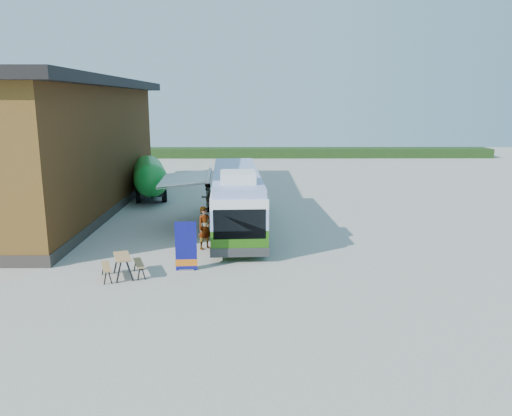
{
  "coord_description": "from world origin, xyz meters",
  "views": [
    {
      "loc": [
        1.29,
        -18.28,
        6.3
      ],
      "look_at": [
        1.45,
        4.34,
        1.4
      ],
      "focal_mm": 35.0,
      "sensor_mm": 36.0,
      "label": 1
    }
  ],
  "objects_px": {
    "banner": "(186,251)",
    "person_b": "(207,197)",
    "picnic_table": "(123,261)",
    "bus": "(236,197)",
    "person_a": "(205,228)",
    "slurry_tanker": "(150,176)"
  },
  "relations": [
    {
      "from": "slurry_tanker",
      "to": "picnic_table",
      "type": "bearing_deg",
      "value": -96.09
    },
    {
      "from": "picnic_table",
      "to": "person_a",
      "type": "distance_m",
      "value": 4.44
    },
    {
      "from": "person_b",
      "to": "slurry_tanker",
      "type": "distance_m",
      "value": 5.75
    },
    {
      "from": "person_a",
      "to": "bus",
      "type": "bearing_deg",
      "value": 26.16
    },
    {
      "from": "banner",
      "to": "person_b",
      "type": "relative_size",
      "value": 1.13
    },
    {
      "from": "picnic_table",
      "to": "person_b",
      "type": "relative_size",
      "value": 1.05
    },
    {
      "from": "bus",
      "to": "person_a",
      "type": "distance_m",
      "value": 3.63
    },
    {
      "from": "bus",
      "to": "banner",
      "type": "height_order",
      "value": "bus"
    },
    {
      "from": "bus",
      "to": "picnic_table",
      "type": "xyz_separation_m",
      "value": [
        -3.91,
        -6.89,
        -1.01
      ]
    },
    {
      "from": "bus",
      "to": "person_b",
      "type": "xyz_separation_m",
      "value": [
        -1.8,
        4.01,
        -0.78
      ]
    },
    {
      "from": "person_a",
      "to": "slurry_tanker",
      "type": "xyz_separation_m",
      "value": [
        -4.63,
        11.35,
        0.55
      ]
    },
    {
      "from": "bus",
      "to": "banner",
      "type": "bearing_deg",
      "value": -108.59
    },
    {
      "from": "person_a",
      "to": "person_b",
      "type": "height_order",
      "value": "person_a"
    },
    {
      "from": "person_b",
      "to": "bus",
      "type": "bearing_deg",
      "value": 71.72
    },
    {
      "from": "banner",
      "to": "person_a",
      "type": "bearing_deg",
      "value": 77.87
    },
    {
      "from": "picnic_table",
      "to": "slurry_tanker",
      "type": "height_order",
      "value": "slurry_tanker"
    },
    {
      "from": "bus",
      "to": "banner",
      "type": "distance_m",
      "value": 6.44
    },
    {
      "from": "picnic_table",
      "to": "person_a",
      "type": "height_order",
      "value": "person_a"
    },
    {
      "from": "person_a",
      "to": "slurry_tanker",
      "type": "relative_size",
      "value": 0.27
    },
    {
      "from": "banner",
      "to": "picnic_table",
      "type": "height_order",
      "value": "banner"
    },
    {
      "from": "banner",
      "to": "picnic_table",
      "type": "relative_size",
      "value": 1.08
    },
    {
      "from": "person_a",
      "to": "slurry_tanker",
      "type": "distance_m",
      "value": 12.27
    }
  ]
}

